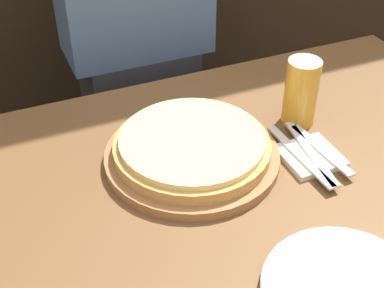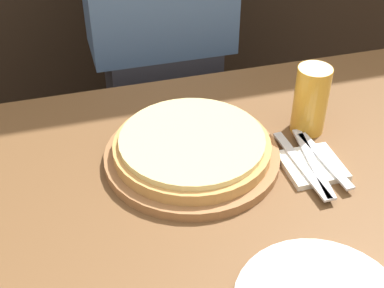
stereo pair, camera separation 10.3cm
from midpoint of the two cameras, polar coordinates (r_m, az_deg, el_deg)
pizza_on_board at (r=1.04m, az=-2.84°, el=-0.73°), size 0.34×0.34×0.06m
beer_glass at (r=1.13m, az=9.05°, el=5.65°), size 0.07×0.07×0.15m
napkin_stack at (r=1.07m, az=9.83°, el=-1.38°), size 0.11×0.11×0.01m
fork at (r=1.05m, az=8.71°, el=-1.36°), size 0.03×0.21×0.00m
dinner_knife at (r=1.06m, az=9.87°, el=-1.02°), size 0.05×0.21×0.00m
spoon at (r=1.07m, az=11.01°, el=-0.70°), size 0.03×0.18×0.00m
diner_person at (r=1.54m, az=-7.70°, el=8.10°), size 0.38×0.20×1.28m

